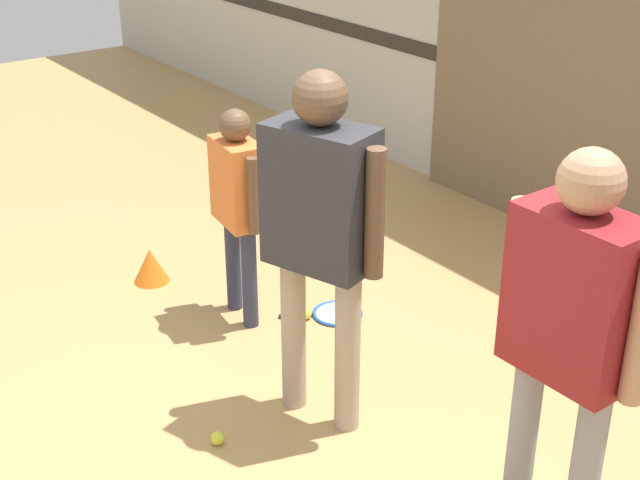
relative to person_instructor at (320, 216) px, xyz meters
name	(u,v)px	position (x,y,z in m)	size (l,w,h in m)	color
ground_plane	(296,436)	(0.07, -0.20, -1.07)	(16.00, 16.00, 0.00)	tan
wall_panel	(569,96)	(-0.75, 2.63, -0.08)	(2.53, 0.05, 1.99)	#756047
person_instructor	(320,216)	(0.00, 0.00, 0.00)	(0.63, 0.41, 1.74)	tan
person_student_left	(238,193)	(-1.05, 0.20, -0.29)	(0.48, 0.24, 1.27)	#2D334C
person_student_right	(572,317)	(1.22, 0.24, -0.03)	(0.64, 0.26, 1.69)	gray
racket_spare_on_floor	(335,314)	(-0.73, 0.65, -1.06)	(0.41, 0.51, 0.03)	blue
racket_second_spare	(576,369)	(0.51, 1.33, -1.06)	(0.45, 0.49, 0.03)	blue
tennis_ball_near_instructor	(217,438)	(-0.10, -0.53, -1.04)	(0.07, 0.07, 0.07)	#CCE038
tennis_ball_by_spare_racket	(306,314)	(-0.79, 0.49, -1.04)	(0.07, 0.07, 0.07)	#CCE038
training_cone	(151,266)	(-1.77, -0.03, -0.96)	(0.23, 0.23, 0.22)	orange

